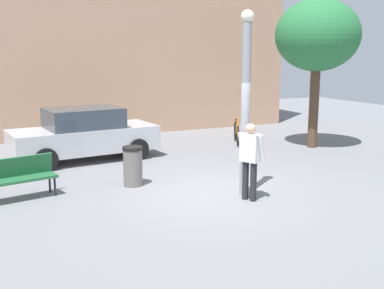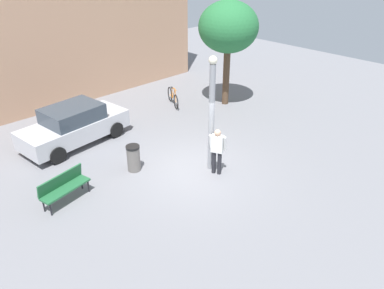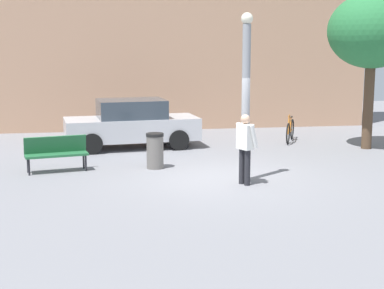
# 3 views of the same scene
# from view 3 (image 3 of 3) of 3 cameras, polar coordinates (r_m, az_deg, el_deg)

# --- Properties ---
(ground_plane) EXTENTS (36.00, 36.00, 0.00)m
(ground_plane) POSITION_cam_3_polar(r_m,az_deg,el_deg) (14.38, 2.96, -3.33)
(ground_plane) COLOR slate
(building_facade) EXTENTS (15.23, 2.00, 9.55)m
(building_facade) POSITION_cam_3_polar(r_m,az_deg,el_deg) (23.29, -1.80, 13.55)
(building_facade) COLOR tan
(building_facade) RESTS_ON ground_plane
(lamppost) EXTENTS (0.28, 0.28, 4.01)m
(lamppost) POSITION_cam_3_polar(r_m,az_deg,el_deg) (13.83, 5.34, 5.08)
(lamppost) COLOR gray
(lamppost) RESTS_ON ground_plane
(person_by_lamppost) EXTENTS (0.46, 0.63, 1.67)m
(person_by_lamppost) POSITION_cam_3_polar(r_m,az_deg,el_deg) (13.58, 5.27, 0.01)
(person_by_lamppost) COLOR #232328
(person_by_lamppost) RESTS_ON ground_plane
(park_bench) EXTENTS (1.66, 0.79, 0.92)m
(park_bench) POSITION_cam_3_polar(r_m,az_deg,el_deg) (15.43, -13.28, -0.61)
(park_bench) COLOR #236038
(park_bench) RESTS_ON ground_plane
(plaza_tree) EXTENTS (2.73, 2.73, 4.86)m
(plaza_tree) POSITION_cam_3_polar(r_m,az_deg,el_deg) (18.95, 17.37, 10.58)
(plaza_tree) COLOR #4E3928
(plaza_tree) RESTS_ON ground_plane
(bicycle_orange) EXTENTS (0.83, 1.65, 0.97)m
(bicycle_orange) POSITION_cam_3_polar(r_m,az_deg,el_deg) (19.93, 9.67, 1.37)
(bicycle_orange) COLOR black
(bicycle_orange) RESTS_ON ground_plane
(parked_car_silver) EXTENTS (4.36, 2.17, 1.55)m
(parked_car_silver) POSITION_cam_3_polar(r_m,az_deg,el_deg) (18.55, -5.99, 2.05)
(parked_car_silver) COLOR #B7B7BC
(parked_car_silver) RESTS_ON ground_plane
(trash_bin) EXTENTS (0.48, 0.48, 0.95)m
(trash_bin) POSITION_cam_3_polar(r_m,az_deg,el_deg) (15.42, -3.67, -0.61)
(trash_bin) COLOR #66605B
(trash_bin) RESTS_ON ground_plane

